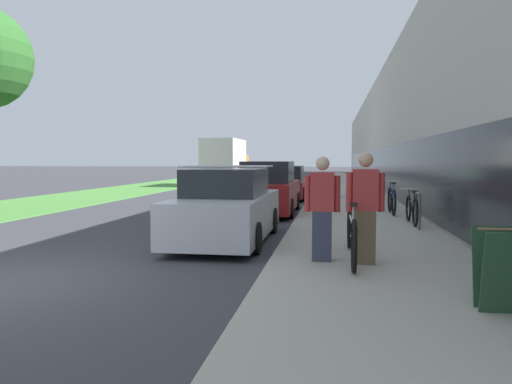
# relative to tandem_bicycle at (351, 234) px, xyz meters

# --- Properties ---
(sidewalk_slab) EXTENTS (3.51, 70.00, 0.11)m
(sidewalk_slab) POSITION_rel_tandem_bicycle_xyz_m (0.43, 18.85, -0.47)
(sidewalk_slab) COLOR #A39E8E
(sidewalk_slab) RESTS_ON ground
(storefront_facade) EXTENTS (10.01, 70.00, 6.61)m
(storefront_facade) POSITION_rel_tandem_bicycle_xyz_m (7.22, 26.85, 2.77)
(storefront_facade) COLOR #BCB7AD
(storefront_facade) RESTS_ON ground
(lawn_strip) EXTENTS (4.73, 70.00, 0.03)m
(lawn_strip) POSITION_rel_tandem_bicycle_xyz_m (-11.63, 22.85, -0.51)
(lawn_strip) COLOR #478438
(lawn_strip) RESTS_ON ground
(tandem_bicycle) EXTENTS (0.52, 2.83, 0.98)m
(tandem_bicycle) POSITION_rel_tandem_bicycle_xyz_m (0.00, 0.00, 0.00)
(tandem_bicycle) COLOR black
(tandem_bicycle) RESTS_ON sidewalk_slab
(person_rider) EXTENTS (0.59, 0.23, 1.74)m
(person_rider) POSITION_rel_tandem_bicycle_xyz_m (0.19, -0.36, 0.46)
(person_rider) COLOR brown
(person_rider) RESTS_ON sidewalk_slab
(person_bystander) EXTENTS (0.57, 0.22, 1.68)m
(person_bystander) POSITION_rel_tandem_bicycle_xyz_m (-0.47, -0.23, 0.43)
(person_bystander) COLOR #33384C
(person_bystander) RESTS_ON sidewalk_slab
(bike_rack_hoop) EXTENTS (0.05, 0.60, 0.84)m
(bike_rack_hoop) POSITION_rel_tandem_bicycle_xyz_m (1.69, 3.94, 0.10)
(bike_rack_hoop) COLOR #4C4C51
(bike_rack_hoop) RESTS_ON sidewalk_slab
(cruiser_bike_nearest) EXTENTS (0.52, 1.79, 0.87)m
(cruiser_bike_nearest) POSITION_rel_tandem_bicycle_xyz_m (1.67, 4.75, -0.05)
(cruiser_bike_nearest) COLOR black
(cruiser_bike_nearest) RESTS_ON sidewalk_slab
(cruiser_bike_middle) EXTENTS (0.52, 1.77, 0.97)m
(cruiser_bike_middle) POSITION_rel_tandem_bicycle_xyz_m (1.44, 7.01, -0.01)
(cruiser_bike_middle) COLOR black
(cruiser_bike_middle) RESTS_ON sidewalk_slab
(sandwich_board_sign) EXTENTS (0.56, 0.56, 0.90)m
(sandwich_board_sign) POSITION_rel_tandem_bicycle_xyz_m (1.52, -2.61, 0.04)
(sandwich_board_sign) COLOR #23472D
(sandwich_board_sign) RESTS_ON sidewalk_slab
(parked_sedan_curbside) EXTENTS (1.83, 4.44, 1.61)m
(parked_sedan_curbside) POSITION_rel_tandem_bicycle_xyz_m (-2.51, 2.03, 0.18)
(parked_sedan_curbside) COLOR silver
(parked_sedan_curbside) RESTS_ON ground
(vintage_roadster_curbside) EXTENTS (1.81, 4.46, 1.68)m
(vintage_roadster_curbside) POSITION_rel_tandem_bicycle_xyz_m (-2.35, 7.59, 0.23)
(vintage_roadster_curbside) COLOR maroon
(vintage_roadster_curbside) RESTS_ON ground
(parked_sedan_far) EXTENTS (1.95, 4.30, 1.46)m
(parked_sedan_far) POSITION_rel_tandem_bicycle_xyz_m (-2.42, 13.50, 0.13)
(parked_sedan_far) COLOR maroon
(parked_sedan_far) RESTS_ON ground
(moving_truck) EXTENTS (2.20, 6.10, 3.02)m
(moving_truck) POSITION_rel_tandem_bicycle_xyz_m (-7.26, 23.75, 0.99)
(moving_truck) COLOR orange
(moving_truck) RESTS_ON ground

